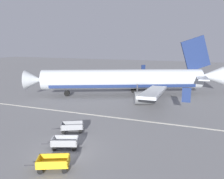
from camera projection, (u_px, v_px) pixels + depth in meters
ground_plane at (66, 150)px, 21.85m from camera, size 220.00×220.00×0.00m
apron_stripe at (108, 117)px, 31.58m from camera, size 120.00×0.36×0.01m
airplane at (128, 80)px, 43.57m from camera, size 35.75×29.29×11.34m
baggage_cart_nearest at (53, 163)px, 18.35m from camera, size 3.54×2.30×1.07m
baggage_cart_second_in_row at (65, 142)px, 22.08m from camera, size 3.58×2.19×1.07m
baggage_cart_third_in_row at (72, 127)px, 26.16m from camera, size 3.48×2.41×1.07m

